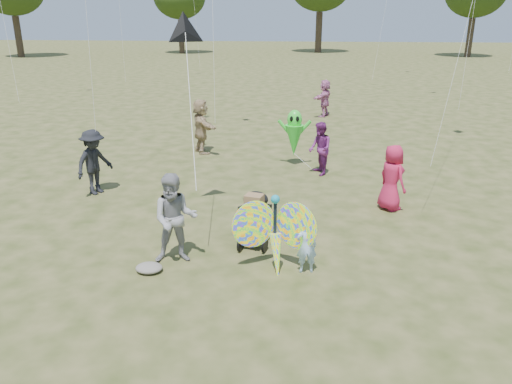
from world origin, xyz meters
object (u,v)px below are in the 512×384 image
crowd_j (325,98)px  crowd_e (320,149)px  crowd_a (392,178)px  crowd_b (94,162)px  child_girl (307,246)px  jogging_stroller (255,215)px  adult_man (175,219)px  crowd_d (201,126)px  butterfly_kite (275,235)px  alien_kite (294,135)px

crowd_j → crowd_e: bearing=22.4°
crowd_a → crowd_b: size_ratio=0.93×
child_girl → jogging_stroller: (-1.05, 1.11, 0.10)m
jogging_stroller → adult_man: bearing=-132.0°
crowd_a → crowd_e: crowd_a is taller
crowd_a → crowd_d: bearing=17.4°
crowd_e → crowd_j: 8.86m
crowd_d → crowd_e: crowd_d is taller
crowd_b → butterfly_kite: size_ratio=0.98×
adult_man → butterfly_kite: size_ratio=1.00×
adult_man → crowd_b: adult_man is taller
child_girl → butterfly_kite: size_ratio=0.59×
crowd_j → jogging_stroller: (-1.80, -13.67, -0.22)m
adult_man → crowd_d: size_ratio=0.96×
crowd_e → crowd_j: bearing=159.7°
crowd_e → jogging_stroller: 5.02m
crowd_a → crowd_e: (-1.64, 2.60, -0.02)m
crowd_j → alien_kite: (-1.16, -8.04, 0.14)m
crowd_b → alien_kite: (5.06, 3.03, 0.12)m
crowd_b → alien_kite: size_ratio=0.98×
adult_man → butterfly_kite: adult_man is taller
crowd_j → butterfly_kite: size_ratio=0.95×
crowd_b → adult_man: bearing=-113.1°
crowd_d → jogging_stroller: bearing=170.8°
crowd_a → crowd_d: (-5.54, 4.65, 0.12)m
alien_kite → child_girl: bearing=-86.5°
crowd_d → crowd_j: size_ratio=1.09×
adult_man → butterfly_kite: bearing=-16.9°
crowd_a → butterfly_kite: bearing=109.9°
adult_man → crowd_j: 14.94m
child_girl → crowd_b: 6.62m
crowd_a → alien_kite: (-2.41, 3.41, 0.18)m
crowd_b → crowd_d: size_ratio=0.94×
child_girl → adult_man: size_ratio=0.59×
alien_kite → crowd_j: bearing=81.8°
crowd_b → alien_kite: 5.90m
child_girl → crowd_j: (0.75, 14.78, 0.32)m
butterfly_kite → alien_kite: (0.15, 6.74, 0.25)m
adult_man → crowd_e: (2.79, 5.74, -0.10)m
crowd_a → child_girl: bearing=116.6°
crowd_b → crowd_e: bearing=-43.0°
child_girl → crowd_e: crowd_e is taller
crowd_d → jogging_stroller: size_ratio=1.63×
adult_man → crowd_e: 6.39m
crowd_d → child_girl: bearing=174.8°
adult_man → alien_kite: 6.86m
alien_kite → adult_man: bearing=-107.2°
crowd_b → butterfly_kite: crowd_b is taller
adult_man → butterfly_kite: 1.89m
crowd_a → crowd_j: crowd_j is taller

